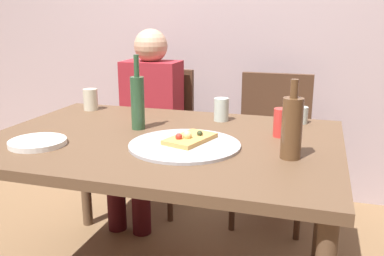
{
  "coord_description": "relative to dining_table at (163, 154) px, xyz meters",
  "views": [
    {
      "loc": [
        0.63,
        -1.61,
        1.26
      ],
      "look_at": [
        0.13,
        0.01,
        0.8
      ],
      "focal_mm": 39.4,
      "sensor_mm": 36.0,
      "label": 1
    }
  ],
  "objects": [
    {
      "name": "chair_right",
      "position": [
        0.37,
        0.92,
        -0.16
      ],
      "size": [
        0.44,
        0.44,
        0.9
      ],
      "rotation": [
        0.0,
        0.0,
        3.14
      ],
      "color": "#472D1E",
      "rests_on": "ground_plane"
    },
    {
      "name": "chair_left",
      "position": [
        -0.4,
        0.92,
        -0.16
      ],
      "size": [
        0.44,
        0.44,
        0.9
      ],
      "rotation": [
        0.0,
        0.0,
        3.14
      ],
      "color": "#472D1E",
      "rests_on": "ground_plane"
    },
    {
      "name": "tumbler_near",
      "position": [
        0.17,
        0.36,
        0.13
      ],
      "size": [
        0.07,
        0.07,
        0.11
      ],
      "primitive_type": "cylinder",
      "color": "#B7C6BC",
      "rests_on": "dining_table"
    },
    {
      "name": "beer_bottle",
      "position": [
        0.54,
        -0.11,
        0.19
      ],
      "size": [
        0.07,
        0.07,
        0.29
      ],
      "color": "brown",
      "rests_on": "dining_table"
    },
    {
      "name": "wine_bottle",
      "position": [
        -0.15,
        0.1,
        0.2
      ],
      "size": [
        0.06,
        0.06,
        0.34
      ],
      "color": "#2D5133",
      "rests_on": "dining_table"
    },
    {
      "name": "pizza_tray",
      "position": [
        0.13,
        -0.09,
        0.08
      ],
      "size": [
        0.44,
        0.44,
        0.01
      ],
      "primitive_type": "cylinder",
      "color": "#ADADB2",
      "rests_on": "dining_table"
    },
    {
      "name": "guest_in_sweater",
      "position": [
        -0.4,
        0.77,
        -0.03
      ],
      "size": [
        0.36,
        0.56,
        1.17
      ],
      "rotation": [
        0.0,
        0.0,
        3.14
      ],
      "color": "maroon",
      "rests_on": "ground_plane"
    },
    {
      "name": "back_wall",
      "position": [
        0.0,
        1.33,
        0.63
      ],
      "size": [
        6.0,
        0.1,
        2.6
      ],
      "primitive_type": "cube",
      "color": "#B29EA3",
      "rests_on": "ground_plane"
    },
    {
      "name": "tumbler_far",
      "position": [
        0.55,
        0.42,
        0.11
      ],
      "size": [
        0.06,
        0.06,
        0.08
      ],
      "primitive_type": "cylinder",
      "color": "#B7C6BC",
      "rests_on": "dining_table"
    },
    {
      "name": "plate_stack",
      "position": [
        -0.44,
        -0.25,
        0.08
      ],
      "size": [
        0.23,
        0.23,
        0.02
      ],
      "primitive_type": "cylinder",
      "color": "white",
      "rests_on": "dining_table"
    },
    {
      "name": "dining_table",
      "position": [
        0.0,
        0.0,
        0.0
      ],
      "size": [
        1.48,
        1.04,
        0.75
      ],
      "color": "brown",
      "rests_on": "ground_plane"
    },
    {
      "name": "pizza_slice_last",
      "position": [
        0.14,
        -0.06,
        0.1
      ],
      "size": [
        0.19,
        0.25,
        0.05
      ],
      "color": "tan",
      "rests_on": "pizza_tray"
    },
    {
      "name": "soda_can",
      "position": [
        0.48,
        0.16,
        0.13
      ],
      "size": [
        0.07,
        0.07,
        0.12
      ],
      "primitive_type": "cylinder",
      "color": "red",
      "rests_on": "dining_table"
    },
    {
      "name": "wine_glass",
      "position": [
        -0.57,
        0.39,
        0.13
      ],
      "size": [
        0.08,
        0.08,
        0.12
      ],
      "primitive_type": "cylinder",
      "color": "beige",
      "rests_on": "dining_table"
    }
  ]
}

